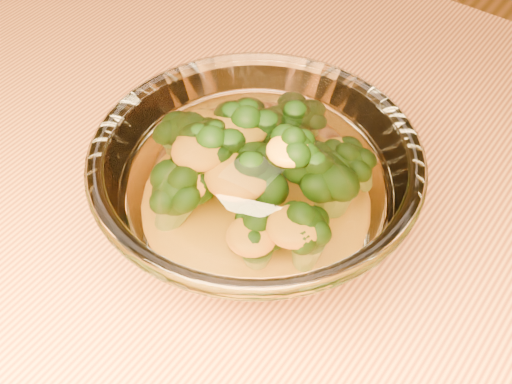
{
  "coord_description": "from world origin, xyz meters",
  "views": [
    {
      "loc": [
        0.26,
        -0.31,
        1.2
      ],
      "look_at": [
        0.05,
        -0.02,
        0.81
      ],
      "focal_mm": 50.0,
      "sensor_mm": 36.0,
      "label": 1
    }
  ],
  "objects": [
    {
      "name": "glass_bowl",
      "position": [
        0.05,
        -0.02,
        0.81
      ],
      "size": [
        0.24,
        0.24,
        0.11
      ],
      "color": "white",
      "rests_on": "table"
    },
    {
      "name": "cheese_sauce",
      "position": [
        0.05,
        -0.02,
        0.78
      ],
      "size": [
        0.12,
        0.12,
        0.03
      ],
      "primitive_type": "ellipsoid",
      "color": "orange",
      "rests_on": "glass_bowl"
    },
    {
      "name": "table",
      "position": [
        0.0,
        0.0,
        0.65
      ],
      "size": [
        1.2,
        0.8,
        0.75
      ],
      "color": "#E09143",
      "rests_on": "ground"
    },
    {
      "name": "broccoli_heap",
      "position": [
        0.05,
        -0.01,
        0.82
      ],
      "size": [
        0.17,
        0.15,
        0.08
      ],
      "color": "black",
      "rests_on": "cheese_sauce"
    }
  ]
}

